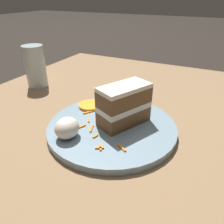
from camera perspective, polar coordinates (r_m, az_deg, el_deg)
The scene contains 8 objects.
ground_plane at distance 0.54m, azimuth 6.64°, elevation -5.24°, with size 6.00×6.00×0.00m, color black.
dining_table at distance 0.53m, azimuth 6.73°, elevation -4.00°, with size 1.01×1.01×0.03m, color #846647.
plate at distance 0.49m, azimuth -0.00°, elevation -4.00°, with size 0.29×0.29×0.02m, color gray.
cake_slice at distance 0.47m, azimuth 3.16°, elevation 1.87°, with size 0.13×0.10×0.09m.
cream_dollop at distance 0.45m, azimuth -11.68°, elevation -4.09°, with size 0.05×0.05×0.04m, color silver.
orange_garnish at distance 0.56m, azimuth -5.79°, elevation 1.73°, with size 0.06×0.06×0.01m, color orange.
carrot_shreds_scatter at distance 0.47m, azimuth -4.02°, elevation -4.47°, with size 0.17×0.15×0.00m.
drinking_glass at distance 0.75m, azimuth -19.27°, elevation 10.47°, with size 0.06×0.06×0.13m.
Camera 1 is at (0.43, 0.14, 0.30)m, focal length 35.00 mm.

